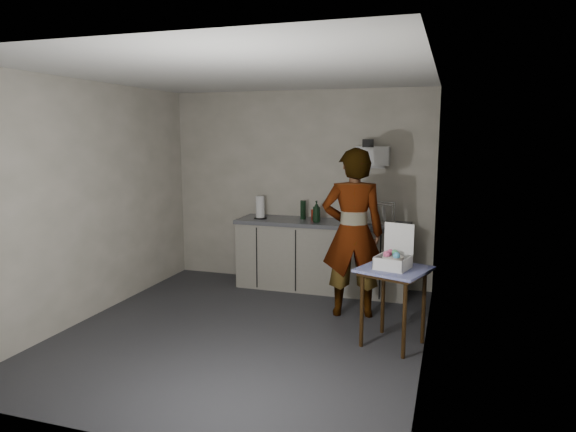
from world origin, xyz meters
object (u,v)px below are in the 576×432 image
(side_table, at_px, (394,278))
(standing_man, at_px, (353,233))
(kitchen_counter, at_px, (322,257))
(dish_rack, at_px, (379,219))
(dark_bottle, at_px, (303,210))
(paper_towel, at_px, (260,208))
(soap_bottle, at_px, (316,212))
(bakery_box, at_px, (393,259))
(soda_can, at_px, (314,215))

(side_table, bearing_deg, standing_man, 146.50)
(kitchen_counter, height_order, standing_man, standing_man)
(kitchen_counter, distance_m, dish_rack, 0.91)
(dark_bottle, height_order, dish_rack, dish_rack)
(paper_towel, bearing_deg, side_table, -37.79)
(kitchen_counter, xyz_separation_m, dark_bottle, (-0.28, 0.07, 0.61))
(soap_bottle, bearing_deg, kitchen_counter, 66.30)
(side_table, relative_size, soap_bottle, 2.78)
(standing_man, height_order, dish_rack, standing_man)
(soap_bottle, distance_m, dark_bottle, 0.29)
(side_table, xyz_separation_m, bakery_box, (-0.01, -0.01, 0.19))
(bakery_box, bearing_deg, paper_towel, 156.08)
(dark_bottle, relative_size, bakery_box, 0.61)
(soap_bottle, bearing_deg, dish_rack, 10.93)
(kitchen_counter, xyz_separation_m, side_table, (1.10, -1.56, 0.24))
(standing_man, relative_size, bakery_box, 4.56)
(dark_bottle, bearing_deg, bakery_box, -50.11)
(dark_bottle, relative_size, dish_rack, 0.65)
(standing_man, distance_m, soda_can, 1.13)
(dish_rack, xyz_separation_m, bakery_box, (0.37, -1.60, -0.11))
(standing_man, distance_m, dark_bottle, 1.25)
(soda_can, bearing_deg, dark_bottle, 171.75)
(kitchen_counter, distance_m, paper_towel, 1.05)
(paper_towel, xyz_separation_m, dish_rack, (1.56, 0.10, -0.08))
(standing_man, xyz_separation_m, paper_towel, (-1.40, 0.79, 0.11))
(side_table, height_order, soda_can, soda_can)
(paper_towel, relative_size, dish_rack, 0.79)
(paper_towel, bearing_deg, dish_rack, 3.60)
(side_table, height_order, dark_bottle, dark_bottle)
(dish_rack, bearing_deg, bakery_box, -77.15)
(dark_bottle, bearing_deg, soda_can, -8.25)
(side_table, bearing_deg, dark_bottle, 149.79)
(soap_bottle, bearing_deg, soda_can, 115.77)
(standing_man, bearing_deg, dish_rack, -113.65)
(side_table, height_order, bakery_box, bakery_box)
(kitchen_counter, height_order, dark_bottle, dark_bottle)
(kitchen_counter, distance_m, soap_bottle, 0.63)
(kitchen_counter, bearing_deg, dark_bottle, 165.82)
(soda_can, height_order, bakery_box, bakery_box)
(kitchen_counter, xyz_separation_m, bakery_box, (1.09, -1.56, 0.43))
(side_table, xyz_separation_m, standing_man, (-0.54, 0.72, 0.27))
(soap_bottle, height_order, dark_bottle, soap_bottle)
(soap_bottle, relative_size, dark_bottle, 1.10)
(bakery_box, bearing_deg, dish_rack, 116.99)
(dark_bottle, bearing_deg, paper_towel, -167.03)
(kitchen_counter, height_order, soap_bottle, soap_bottle)
(side_table, distance_m, dish_rack, 1.67)
(kitchen_counter, height_order, dish_rack, dish_rack)
(standing_man, relative_size, dish_rack, 4.92)
(standing_man, height_order, paper_towel, standing_man)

